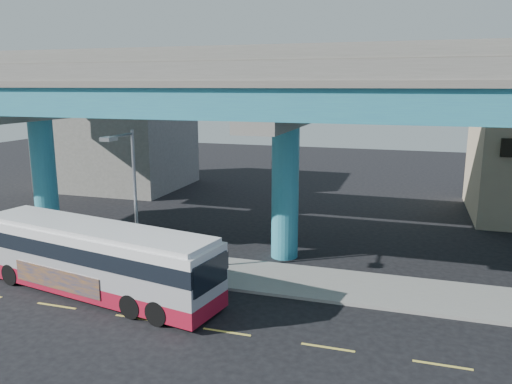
% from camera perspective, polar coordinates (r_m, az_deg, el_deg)
% --- Properties ---
extents(ground, '(120.00, 120.00, 0.00)m').
position_cam_1_polar(ground, '(20.67, -3.06, -15.32)').
color(ground, black).
rests_on(ground, ground).
extents(sidewalk, '(70.00, 4.00, 0.15)m').
position_cam_1_polar(sidewalk, '(25.39, 1.30, -9.71)').
color(sidewalk, gray).
rests_on(sidewalk, ground).
extents(lane_markings, '(58.00, 0.12, 0.01)m').
position_cam_1_polar(lane_markings, '(20.42, -3.37, -15.67)').
color(lane_markings, '#D8C64C').
rests_on(lane_markings, ground).
extents(viaduct, '(52.00, 12.40, 11.70)m').
position_cam_1_polar(viaduct, '(27.06, 3.55, 11.30)').
color(viaduct, teal).
rests_on(viaduct, ground).
extents(building_concrete, '(12.00, 10.00, 9.00)m').
position_cam_1_polar(building_concrete, '(49.20, -15.44, 5.84)').
color(building_concrete, gray).
rests_on(building_concrete, ground).
extents(transit_bus, '(13.00, 5.07, 3.27)m').
position_cam_1_polar(transit_bus, '(24.29, -17.89, -7.04)').
color(transit_bus, maroon).
rests_on(transit_bus, ground).
extents(street_lamp, '(0.50, 2.40, 7.28)m').
position_cam_1_polar(street_lamp, '(24.73, -14.36, 0.99)').
color(street_lamp, gray).
rests_on(street_lamp, sidewalk).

